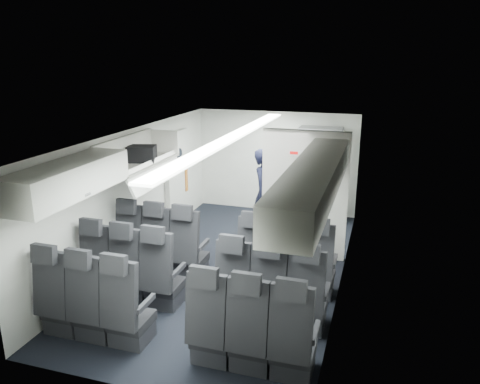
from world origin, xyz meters
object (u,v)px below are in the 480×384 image
Objects in this scene: seat_row_rear at (168,322)px; flight_attendant at (265,193)px; seat_row_front at (221,258)px; galley_unit at (319,174)px; seat_row_mid at (198,285)px; carry_on_bag at (142,154)px; boarding_door at (177,178)px.

flight_attendant reaches higher than seat_row_rear.
galley_unit reaches higher than seat_row_front.
flight_attendant is (0.14, 3.82, 0.42)m from seat_row_rear.
seat_row_mid is 2.37m from carry_on_bag.
boarding_door is (-2.59, -1.17, 0.00)m from galley_unit.
seat_row_mid is at bearing -56.97° from carry_on_bag.
seat_row_front is 2.01× the size of flight_attendant.
seat_row_mid is 3.45m from boarding_door.
seat_row_front is at bearing 90.00° from seat_row_rear.
seat_row_front is 3.43m from galley_unit.
galley_unit is at bearing 77.12° from seat_row_mid.
seat_row_front is at bearing 90.00° from seat_row_mid.
seat_row_mid is (0.00, -0.90, 0.00)m from seat_row_front.
boarding_door is at bearing 96.57° from flight_attendant.
seat_row_mid is 0.90m from seat_row_rear.
carry_on_bag reaches higher than boarding_door.
galley_unit is at bearing 73.72° from seat_row_front.
seat_row_mid is 4.30m from galley_unit.
carry_on_bag is (-2.38, -2.88, 0.85)m from galley_unit.
galley_unit is (0.95, 5.05, 0.55)m from seat_row_rear.
galley_unit is at bearing 24.28° from boarding_door.
galley_unit is (0.95, 4.15, 0.55)m from seat_row_mid.
seat_row_rear is 2.95m from carry_on_bag.
flight_attendant reaches higher than seat_row_mid.
seat_row_mid is at bearing -173.92° from flight_attendant.
boarding_door is (-1.64, 2.09, 0.55)m from seat_row_front.
seat_row_mid is at bearing -61.23° from boarding_door.
seat_row_rear is at bearing -71.92° from carry_on_bag.
carry_on_bag is at bearing -129.52° from galley_unit.
seat_row_rear is at bearing -90.00° from seat_row_mid.
seat_row_front is at bearing -106.28° from galley_unit.
flight_attendant is (1.78, -0.07, -0.13)m from boarding_door.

